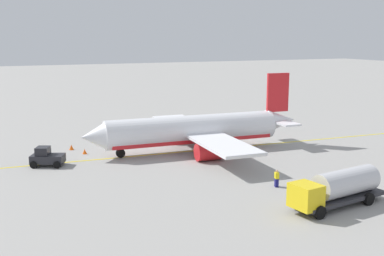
{
  "coord_description": "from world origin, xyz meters",
  "views": [
    {
      "loc": [
        23.56,
        53.97,
        14.38
      ],
      "look_at": [
        0.0,
        0.0,
        3.0
      ],
      "focal_mm": 44.26,
      "sensor_mm": 36.0,
      "label": 1
    }
  ],
  "objects": [
    {
      "name": "ground_plane",
      "position": [
        0.0,
        0.0,
        0.0
      ],
      "size": [
        400.0,
        400.0,
        0.0
      ],
      "primitive_type": "plane",
      "color": "#9E9B96"
    },
    {
      "name": "airplane",
      "position": [
        -0.49,
        0.02,
        2.63
      ],
      "size": [
        29.16,
        26.53,
        9.62
      ],
      "color": "white",
      "rests_on": "ground"
    },
    {
      "name": "safety_cone_nose",
      "position": [
        14.05,
        -6.87,
        0.33
      ],
      "size": [
        0.59,
        0.59,
        0.66
      ],
      "primitive_type": "cone",
      "color": "#F2590F",
      "rests_on": "ground"
    },
    {
      "name": "taxi_line_marking",
      "position": [
        0.0,
        0.0,
        0.01
      ],
      "size": [
        86.65,
        4.35,
        0.01
      ],
      "primitive_type": "cube",
      "rotation": [
        0.0,
        0.0,
        -0.05
      ],
      "color": "yellow",
      "rests_on": "ground"
    },
    {
      "name": "fuel_tanker",
      "position": [
        -3.33,
        23.47,
        1.72
      ],
      "size": [
        10.05,
        3.99,
        3.15
      ],
      "color": "#2D2D33",
      "rests_on": "ground"
    },
    {
      "name": "refueling_worker",
      "position": [
        -1.66,
        16.78,
        0.82
      ],
      "size": [
        0.5,
        0.61,
        1.71
      ],
      "color": "navy",
      "rests_on": "ground"
    },
    {
      "name": "safety_cone_wingtip",
      "position": [
        12.9,
        -3.97,
        0.31
      ],
      "size": [
        0.56,
        0.56,
        0.62
      ],
      "primitive_type": "cone",
      "color": "#F2590F",
      "rests_on": "ground"
    },
    {
      "name": "pushback_tug",
      "position": [
        17.9,
        -0.05,
        1.01
      ],
      "size": [
        4.1,
        3.48,
        2.2
      ],
      "color": "#232328",
      "rests_on": "ground"
    }
  ]
}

